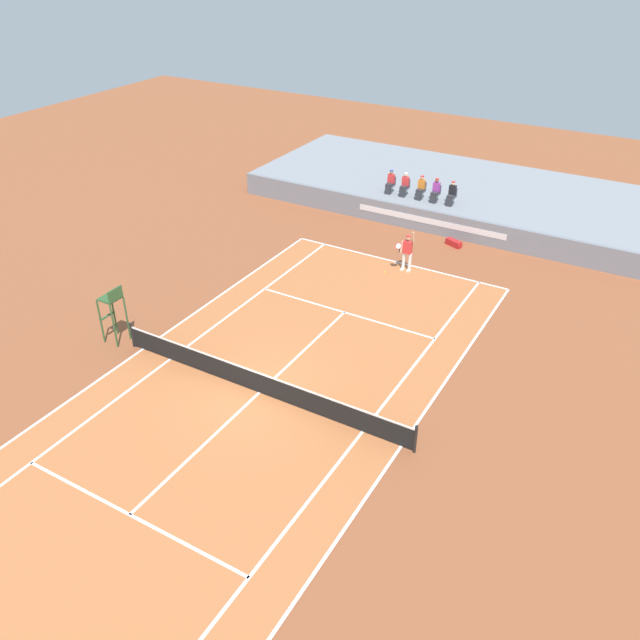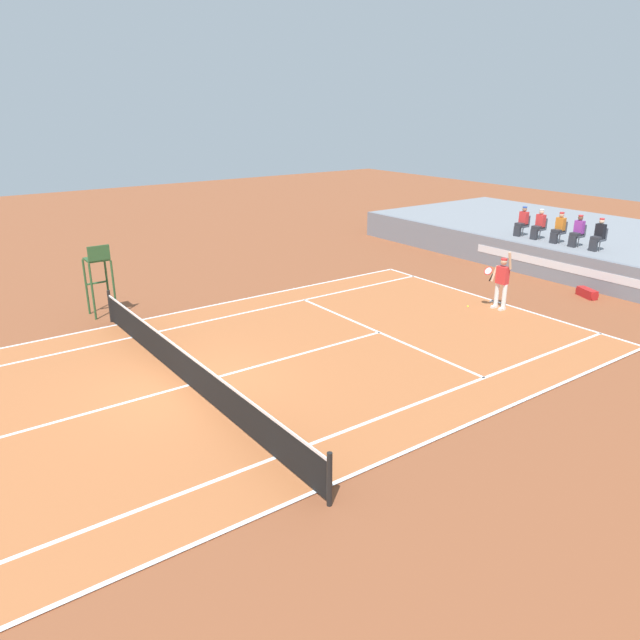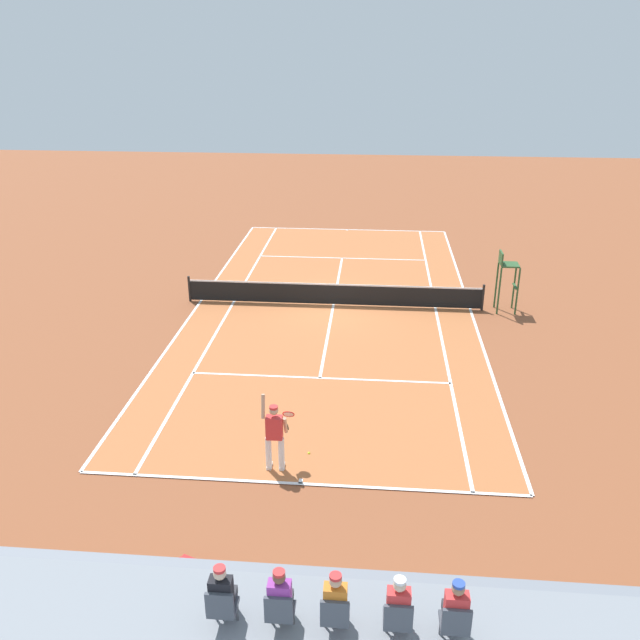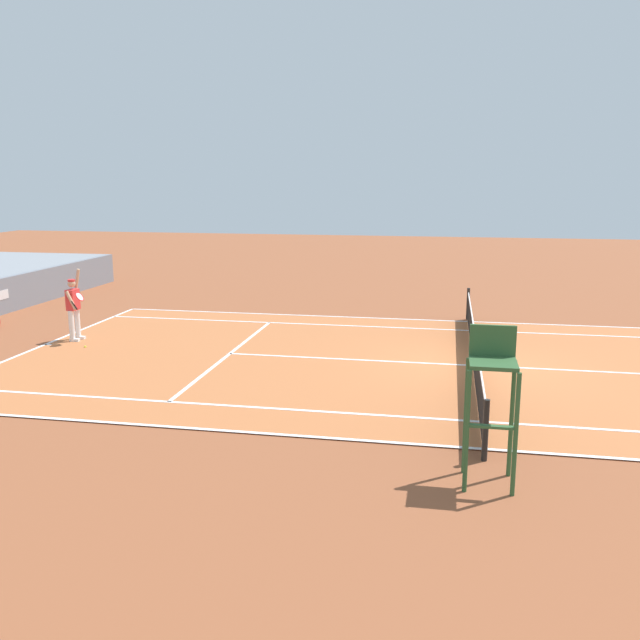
% 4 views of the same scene
% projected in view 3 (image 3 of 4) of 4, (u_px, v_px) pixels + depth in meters
% --- Properties ---
extents(ground_plane, '(80.00, 80.00, 0.00)m').
position_uv_depth(ground_plane, '(333.00, 305.00, 26.86)').
color(ground_plane, brown).
extents(court, '(11.08, 23.88, 0.03)m').
position_uv_depth(court, '(333.00, 305.00, 26.86)').
color(court, '#B76638').
rests_on(court, ground).
extents(net, '(11.98, 0.10, 1.07)m').
position_uv_depth(net, '(334.00, 293.00, 26.66)').
color(net, black).
rests_on(net, ground).
extents(barrier_wall, '(23.59, 0.25, 1.26)m').
position_uv_depth(barrier_wall, '(274.00, 595.00, 11.91)').
color(barrier_wall, gray).
rests_on(barrier_wall, ground).
extents(spectator_seated_0, '(0.44, 0.60, 1.27)m').
position_uv_depth(spectator_seated_0, '(455.00, 612.00, 10.00)').
color(spectator_seated_0, '#474C56').
rests_on(spectator_seated_0, bleacher_platform).
extents(spectator_seated_1, '(0.44, 0.60, 1.27)m').
position_uv_depth(spectator_seated_1, '(398.00, 608.00, 10.07)').
color(spectator_seated_1, '#474C56').
rests_on(spectator_seated_1, bleacher_platform).
extents(spectator_seated_2, '(0.44, 0.60, 1.27)m').
position_uv_depth(spectator_seated_2, '(336.00, 604.00, 10.14)').
color(spectator_seated_2, '#474C56').
rests_on(spectator_seated_2, bleacher_platform).
extents(spectator_seated_3, '(0.44, 0.60, 1.27)m').
position_uv_depth(spectator_seated_3, '(281.00, 600.00, 10.21)').
color(spectator_seated_3, '#474C56').
rests_on(spectator_seated_3, bleacher_platform).
extents(spectator_seated_4, '(0.44, 0.60, 1.27)m').
position_uv_depth(spectator_seated_4, '(223.00, 596.00, 10.28)').
color(spectator_seated_4, '#474C56').
rests_on(spectator_seated_4, bleacher_platform).
extents(tennis_player, '(0.76, 0.62, 2.08)m').
position_uv_depth(tennis_player, '(275.00, 435.00, 16.13)').
color(tennis_player, white).
rests_on(tennis_player, ground).
extents(tennis_ball, '(0.07, 0.07, 0.07)m').
position_uv_depth(tennis_ball, '(309.00, 453.00, 17.10)').
color(tennis_ball, '#D1E533').
rests_on(tennis_ball, ground).
extents(umpire_chair, '(0.77, 0.77, 2.44)m').
position_uv_depth(umpire_chair, '(507.00, 274.00, 25.73)').
color(umpire_chair, '#2D562D').
rests_on(umpire_chair, ground).
extents(equipment_bag, '(0.95, 0.63, 0.32)m').
position_uv_depth(equipment_bag, '(197.00, 572.00, 13.07)').
color(equipment_bag, red).
rests_on(equipment_bag, ground).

